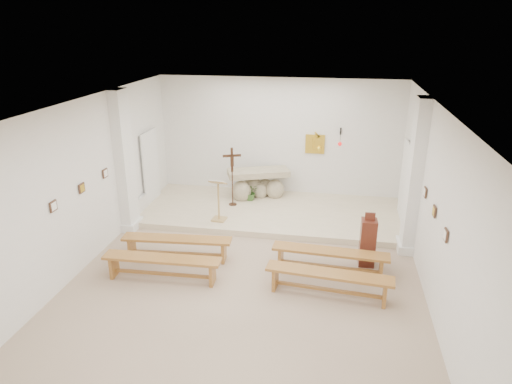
% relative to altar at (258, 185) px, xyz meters
% --- Properties ---
extents(ground, '(7.00, 10.00, 0.00)m').
position_rel_altar_xyz_m(ground, '(0.52, -4.38, -0.49)').
color(ground, tan).
rests_on(ground, ground).
extents(wall_left, '(0.02, 10.00, 3.50)m').
position_rel_altar_xyz_m(wall_left, '(-2.97, -4.38, 1.26)').
color(wall_left, white).
rests_on(wall_left, ground).
extents(wall_right, '(0.02, 10.00, 3.50)m').
position_rel_altar_xyz_m(wall_right, '(4.01, -4.38, 1.26)').
color(wall_right, white).
rests_on(wall_right, ground).
extents(wall_back, '(7.00, 0.02, 3.50)m').
position_rel_altar_xyz_m(wall_back, '(0.52, 0.61, 1.26)').
color(wall_back, white).
rests_on(wall_back, ground).
extents(ceiling, '(7.00, 10.00, 0.02)m').
position_rel_altar_xyz_m(ceiling, '(0.52, -4.38, 3.00)').
color(ceiling, silver).
rests_on(ceiling, wall_back).
extents(sanctuary_platform, '(6.98, 3.00, 0.15)m').
position_rel_altar_xyz_m(sanctuary_platform, '(0.52, -0.88, -0.42)').
color(sanctuary_platform, beige).
rests_on(sanctuary_platform, ground).
extents(pilaster_left, '(0.26, 0.55, 3.50)m').
position_rel_altar_xyz_m(pilaster_left, '(-2.85, -2.38, 1.26)').
color(pilaster_left, white).
rests_on(pilaster_left, ground).
extents(pilaster_right, '(0.26, 0.55, 3.50)m').
position_rel_altar_xyz_m(pilaster_right, '(3.89, -2.38, 1.26)').
color(pilaster_right, white).
rests_on(pilaster_right, ground).
extents(gold_wall_relief, '(0.55, 0.04, 0.55)m').
position_rel_altar_xyz_m(gold_wall_relief, '(1.57, 0.58, 1.16)').
color(gold_wall_relief, gold).
rests_on(gold_wall_relief, wall_back).
extents(sanctuary_lamp, '(0.11, 0.36, 0.44)m').
position_rel_altar_xyz_m(sanctuary_lamp, '(2.27, 0.32, 1.32)').
color(sanctuary_lamp, black).
rests_on(sanctuary_lamp, wall_back).
extents(station_frame_left_front, '(0.03, 0.20, 0.20)m').
position_rel_altar_xyz_m(station_frame_left_front, '(-2.95, -5.18, 1.23)').
color(station_frame_left_front, '#452C1E').
rests_on(station_frame_left_front, wall_left).
extents(station_frame_left_mid, '(0.03, 0.20, 0.20)m').
position_rel_altar_xyz_m(station_frame_left_mid, '(-2.95, -4.18, 1.23)').
color(station_frame_left_mid, '#452C1E').
rests_on(station_frame_left_mid, wall_left).
extents(station_frame_left_rear, '(0.03, 0.20, 0.20)m').
position_rel_altar_xyz_m(station_frame_left_rear, '(-2.95, -3.18, 1.23)').
color(station_frame_left_rear, '#452C1E').
rests_on(station_frame_left_rear, wall_left).
extents(station_frame_right_front, '(0.03, 0.20, 0.20)m').
position_rel_altar_xyz_m(station_frame_right_front, '(3.99, -5.18, 1.23)').
color(station_frame_right_front, '#452C1E').
rests_on(station_frame_right_front, wall_right).
extents(station_frame_right_mid, '(0.03, 0.20, 0.20)m').
position_rel_altar_xyz_m(station_frame_right_mid, '(3.99, -4.18, 1.23)').
color(station_frame_right_mid, '#452C1E').
rests_on(station_frame_right_mid, wall_right).
extents(station_frame_right_rear, '(0.03, 0.20, 0.20)m').
position_rel_altar_xyz_m(station_frame_right_rear, '(3.99, -3.18, 1.23)').
color(station_frame_right_rear, '#452C1E').
rests_on(station_frame_right_rear, wall_right).
extents(radiator_left, '(0.10, 0.85, 0.52)m').
position_rel_altar_xyz_m(radiator_left, '(-2.91, -1.68, -0.22)').
color(radiator_left, silver).
rests_on(radiator_left, ground).
extents(radiator_right, '(0.10, 0.85, 0.52)m').
position_rel_altar_xyz_m(radiator_right, '(3.95, -1.68, -0.22)').
color(radiator_right, silver).
rests_on(radiator_right, ground).
extents(altar, '(1.86, 1.25, 0.90)m').
position_rel_altar_xyz_m(altar, '(0.00, 0.00, 0.00)').
color(altar, '#C1B693').
rests_on(altar, sanctuary_platform).
extents(lectern, '(0.43, 0.37, 1.13)m').
position_rel_altar_xyz_m(lectern, '(-0.69, -1.84, 0.21)').
color(lectern, tan).
rests_on(lectern, sanctuary_platform).
extents(crucifix_stand, '(0.48, 0.22, 1.64)m').
position_rel_altar_xyz_m(crucifix_stand, '(-0.57, -0.75, 0.60)').
color(crucifix_stand, '#382011').
rests_on(crucifix_stand, sanctuary_platform).
extents(potted_plant, '(0.50, 0.45, 0.49)m').
position_rel_altar_xyz_m(potted_plant, '(-0.15, -0.31, -0.10)').
color(potted_plant, '#365C25').
rests_on(potted_plant, sanctuary_platform).
extents(donation_pedestal, '(0.33, 0.33, 1.22)m').
position_rel_altar_xyz_m(donation_pedestal, '(2.95, -3.24, 0.04)').
color(donation_pedestal, '#582719').
rests_on(donation_pedestal, ground).
extents(bench_left_front, '(2.43, 0.57, 0.51)m').
position_rel_altar_xyz_m(bench_left_front, '(-1.15, -3.71, -0.11)').
color(bench_left_front, '#A97131').
rests_on(bench_left_front, ground).
extents(bench_right_front, '(2.42, 0.52, 0.51)m').
position_rel_altar_xyz_m(bench_right_front, '(2.18, -3.71, -0.11)').
color(bench_right_front, '#A97131').
rests_on(bench_right_front, ground).
extents(bench_left_second, '(2.42, 0.46, 0.51)m').
position_rel_altar_xyz_m(bench_left_second, '(-1.15, -4.60, -0.11)').
color(bench_left_second, '#A97131').
rests_on(bench_left_second, ground).
extents(bench_right_second, '(2.43, 0.60, 0.51)m').
position_rel_altar_xyz_m(bench_right_second, '(2.18, -4.60, -0.11)').
color(bench_right_second, '#A97131').
rests_on(bench_right_second, ground).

